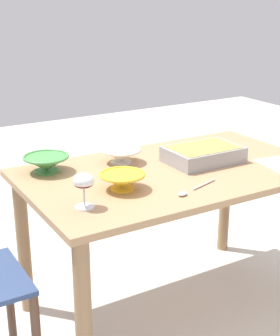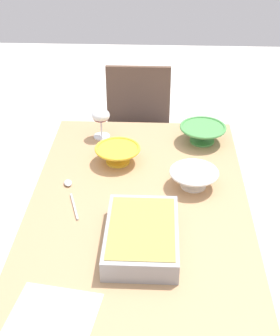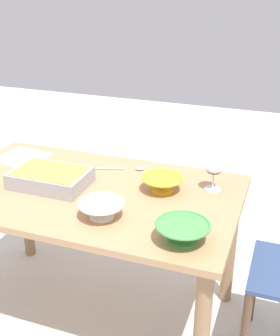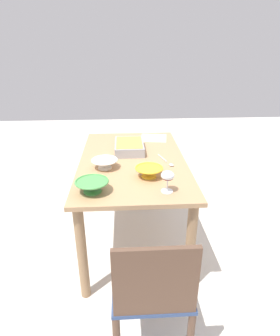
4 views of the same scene
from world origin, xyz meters
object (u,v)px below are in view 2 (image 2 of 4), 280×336
at_px(casserole_dish, 142,235).
at_px(napkin, 51,321).
at_px(mixing_bowl, 203,133).
at_px(wine_glass, 101,117).
at_px(small_bowl, 118,154).
at_px(chair, 137,135).
at_px(serving_bowl, 194,177).
at_px(dining_table, 138,232).
at_px(serving_spoon, 70,191).

bearing_deg(casserole_dish, napkin, 143.61).
bearing_deg(mixing_bowl, napkin, 154.76).
height_order(wine_glass, napkin, wine_glass).
xyz_separation_m(wine_glass, small_bowl, (-0.21, -0.09, -0.06)).
height_order(chair, wine_glass, wine_glass).
xyz_separation_m(chair, napkin, (-1.53, 0.16, 0.26)).
bearing_deg(wine_glass, casserole_dish, -163.48).
bearing_deg(chair, mixing_bowl, -148.87).
bearing_deg(serving_bowl, small_bowl, 62.26).
height_order(wine_glass, casserole_dish, wine_glass).
distance_m(dining_table, mixing_bowl, 0.59).
bearing_deg(napkin, wine_glass, -1.33).
distance_m(wine_glass, serving_bowl, 0.55).
distance_m(casserole_dish, serving_spoon, 0.40).
height_order(wine_glass, serving_spoon, wine_glass).
bearing_deg(mixing_bowl, casserole_dish, 160.78).
xyz_separation_m(chair, casserole_dish, (-1.21, -0.08, 0.30)).
height_order(casserole_dish, mixing_bowl, mixing_bowl).
distance_m(small_bowl, serving_bowl, 0.34).
relative_size(chair, casserole_dish, 2.38).
xyz_separation_m(mixing_bowl, napkin, (-1.01, 0.48, -0.04)).
relative_size(dining_table, napkin, 5.68).
bearing_deg(small_bowl, casserole_dish, -166.54).
bearing_deg(napkin, serving_bowl, -32.41).
distance_m(casserole_dish, mixing_bowl, 0.73).
bearing_deg(casserole_dish, small_bowl, 13.46).
height_order(wine_glass, small_bowl, wine_glass).
xyz_separation_m(chair, serving_spoon, (-0.94, 0.21, 0.27)).
bearing_deg(casserole_dish, chair, 3.54).
xyz_separation_m(casserole_dish, napkin, (-0.32, 0.24, -0.04)).
height_order(wine_glass, serving_bowl, wine_glass).
xyz_separation_m(wine_glass, serving_spoon, (-0.43, 0.07, -0.09)).
bearing_deg(mixing_bowl, chair, 31.13).
bearing_deg(chair, casserole_dish, -176.46).
xyz_separation_m(casserole_dish, mixing_bowl, (0.69, -0.24, 0.00)).
relative_size(chair, serving_spoon, 3.36).
bearing_deg(mixing_bowl, serving_spoon, 128.16).
distance_m(chair, napkin, 1.56).
height_order(dining_table, chair, chair).
xyz_separation_m(chair, small_bowl, (-0.71, 0.05, 0.30)).
bearing_deg(wine_glass, mixing_bowl, -92.82).
height_order(dining_table, mixing_bowl, mixing_bowl).
distance_m(chair, wine_glass, 0.63).
distance_m(dining_table, casserole_dish, 0.24).
relative_size(chair, small_bowl, 4.37).
bearing_deg(small_bowl, wine_glass, 23.40).
bearing_deg(napkin, casserole_dish, -36.39).
bearing_deg(serving_spoon, casserole_dish, -134.57).
relative_size(dining_table, serving_bowl, 7.17).
xyz_separation_m(wine_glass, mixing_bowl, (-0.02, -0.45, -0.05)).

